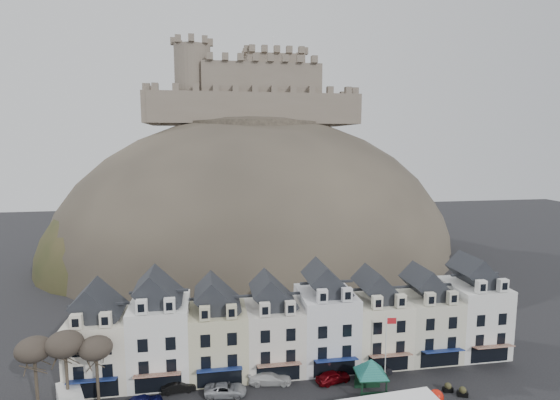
# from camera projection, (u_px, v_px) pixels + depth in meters

# --- Properties ---
(townhouse_terrace) EXTENTS (54.40, 9.35, 11.80)m
(townhouse_terrace) POSITION_uv_depth(u_px,v_px,m) (301.00, 324.00, 54.88)
(townhouse_terrace) COLOR white
(townhouse_terrace) RESTS_ON ground
(castle_hill) EXTENTS (100.00, 76.00, 68.00)m
(castle_hill) POSITION_uv_depth(u_px,v_px,m) (260.00, 255.00, 107.55)
(castle_hill) COLOR #312C26
(castle_hill) RESTS_ON ground
(castle) EXTENTS (50.20, 22.20, 22.00)m
(castle) POSITION_uv_depth(u_px,v_px,m) (253.00, 92.00, 108.80)
(castle) COLOR #6A5F51
(castle) RESTS_ON ground
(tree_left_far) EXTENTS (3.61, 3.61, 8.24)m
(tree_left_far) POSITION_uv_depth(u_px,v_px,m) (34.00, 350.00, 44.60)
(tree_left_far) COLOR #342A21
(tree_left_far) RESTS_ON ground
(tree_left_mid) EXTENTS (3.78, 3.78, 8.64)m
(tree_left_mid) POSITION_uv_depth(u_px,v_px,m) (65.00, 345.00, 45.04)
(tree_left_mid) COLOR #342A21
(tree_left_mid) RESTS_ON ground
(tree_left_near) EXTENTS (3.43, 3.43, 7.84)m
(tree_left_near) POSITION_uv_depth(u_px,v_px,m) (96.00, 349.00, 45.62)
(tree_left_near) COLOR #342A21
(tree_left_near) RESTS_ON ground
(bus_shelter) EXTENTS (6.59, 6.59, 4.20)m
(bus_shelter) POSITION_uv_depth(u_px,v_px,m) (371.00, 367.00, 48.31)
(bus_shelter) COLOR black
(bus_shelter) RESTS_ON ground
(red_buoy) EXTENTS (1.53, 1.53, 1.88)m
(red_buoy) POSITION_uv_depth(u_px,v_px,m) (436.00, 398.00, 46.41)
(red_buoy) COLOR black
(red_buoy) RESTS_ON ground
(flagpole) EXTENTS (1.18, 0.20, 8.16)m
(flagpole) POSITION_uv_depth(u_px,v_px,m) (387.00, 345.00, 50.56)
(flagpole) COLOR silver
(flagpole) RESTS_ON ground
(planter_west) EXTENTS (1.09, 0.75, 1.08)m
(planter_west) POSITION_uv_depth(u_px,v_px,m) (448.00, 387.00, 49.21)
(planter_west) COLOR black
(planter_west) RESTS_ON ground
(planter_east) EXTENTS (1.26, 0.93, 1.13)m
(planter_east) POSITION_uv_depth(u_px,v_px,m) (463.00, 392.00, 48.33)
(planter_east) COLOR black
(planter_east) RESTS_ON ground
(car_black) EXTENTS (3.94, 1.73, 1.26)m
(car_black) POSITION_uv_depth(u_px,v_px,m) (179.00, 386.00, 49.22)
(car_black) COLOR black
(car_black) RESTS_ON ground
(car_silver) EXTENTS (4.83, 2.62, 1.31)m
(car_silver) POSITION_uv_depth(u_px,v_px,m) (225.00, 390.00, 48.53)
(car_silver) COLOR #A1A3A9
(car_silver) RESTS_ON ground
(car_white) EXTENTS (5.27, 2.67, 1.47)m
(car_white) POSITION_uv_depth(u_px,v_px,m) (270.00, 377.00, 50.89)
(car_white) COLOR silver
(car_white) RESTS_ON ground
(car_maroon) EXTENTS (4.43, 2.67, 1.41)m
(car_maroon) POSITION_uv_depth(u_px,v_px,m) (333.00, 377.00, 51.09)
(car_maroon) COLOR #5C050A
(car_maroon) RESTS_ON ground
(car_charcoal) EXTENTS (4.70, 2.62, 1.47)m
(car_charcoal) POSITION_uv_depth(u_px,v_px,m) (374.00, 371.00, 52.33)
(car_charcoal) COLOR black
(car_charcoal) RESTS_ON ground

